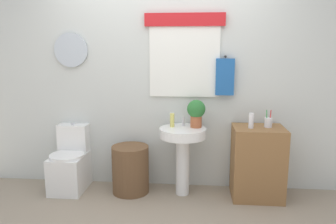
{
  "coord_description": "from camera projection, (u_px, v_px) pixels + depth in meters",
  "views": [
    {
      "loc": [
        0.38,
        -2.58,
        1.58
      ],
      "look_at": [
        0.08,
        0.8,
        0.94
      ],
      "focal_mm": 35.0,
      "sensor_mm": 36.0,
      "label": 1
    }
  ],
  "objects": [
    {
      "name": "laundry_hamper",
      "position": [
        130.0,
        169.0,
        3.66
      ],
      "size": [
        0.41,
        0.41,
        0.53
      ],
      "primitive_type": "cylinder",
      "color": "brown",
      "rests_on": "ground_plane"
    },
    {
      "name": "back_wall",
      "position": [
        164.0,
        74.0,
        3.73
      ],
      "size": [
        4.4,
        0.18,
        2.6
      ],
      "color": "silver",
      "rests_on": "ground_plane"
    },
    {
      "name": "pedestal_sink",
      "position": [
        183.0,
        145.0,
        3.56
      ],
      "size": [
        0.51,
        0.51,
        0.75
      ],
      "color": "white",
      "rests_on": "ground_plane"
    },
    {
      "name": "toothbrush_cup",
      "position": [
        268.0,
        122.0,
        3.45
      ],
      "size": [
        0.08,
        0.08,
        0.18
      ],
      "color": "silver",
      "rests_on": "wooden_cabinet"
    },
    {
      "name": "faucet",
      "position": [
        183.0,
        121.0,
        3.63
      ],
      "size": [
        0.03,
        0.03,
        0.1
      ],
      "primitive_type": "cylinder",
      "color": "silver",
      "rests_on": "pedestal_sink"
    },
    {
      "name": "soap_bottle",
      "position": [
        172.0,
        120.0,
        3.57
      ],
      "size": [
        0.05,
        0.05,
        0.15
      ],
      "primitive_type": "cylinder",
      "color": "#DBD166",
      "rests_on": "pedestal_sink"
    },
    {
      "name": "lotion_bottle",
      "position": [
        251.0,
        121.0,
        3.4
      ],
      "size": [
        0.05,
        0.05,
        0.16
      ],
      "primitive_type": "cylinder",
      "color": "white",
      "rests_on": "wooden_cabinet"
    },
    {
      "name": "toilet",
      "position": [
        71.0,
        165.0,
        3.75
      ],
      "size": [
        0.38,
        0.51,
        0.75
      ],
      "color": "white",
      "rests_on": "ground_plane"
    },
    {
      "name": "wooden_cabinet",
      "position": [
        257.0,
        163.0,
        3.52
      ],
      "size": [
        0.53,
        0.44,
        0.78
      ],
      "primitive_type": "cube",
      "color": "olive",
      "rests_on": "ground_plane"
    },
    {
      "name": "potted_plant",
      "position": [
        196.0,
        111.0,
        3.54
      ],
      "size": [
        0.2,
        0.2,
        0.3
      ],
      "color": "#AD5B38",
      "rests_on": "pedestal_sink"
    }
  ]
}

